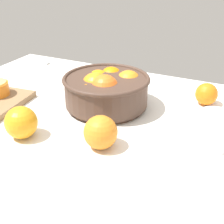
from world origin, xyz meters
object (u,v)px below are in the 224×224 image
at_px(fruit_bowl, 106,90).
at_px(juice_glass, 213,133).
at_px(loose_orange_1, 206,94).
at_px(loose_orange_0, 101,132).
at_px(loose_orange_2, 21,122).
at_px(spoon, 46,66).

height_order(fruit_bowl, juice_glass, fruit_bowl).
bearing_deg(juice_glass, loose_orange_1, 104.41).
distance_m(fruit_bowl, loose_orange_0, 0.22).
distance_m(loose_orange_2, spoon, 0.54).
relative_size(loose_orange_1, spoon, 0.45).
relative_size(fruit_bowl, juice_glass, 2.78).
height_order(loose_orange_0, loose_orange_2, same).
bearing_deg(loose_orange_1, spoon, 173.64).
distance_m(loose_orange_1, loose_orange_2, 0.55).
bearing_deg(fruit_bowl, spoon, 149.96).
xyz_separation_m(juice_glass, loose_orange_2, (-0.44, -0.16, 0.00)).
distance_m(fruit_bowl, spoon, 0.44).
relative_size(loose_orange_0, spoon, 0.54).
distance_m(juice_glass, spoon, 0.77).
relative_size(juice_glass, loose_orange_0, 1.12).
xyz_separation_m(fruit_bowl, spoon, (-0.38, 0.22, -0.05)).
height_order(juice_glass, loose_orange_1, juice_glass).
bearing_deg(loose_orange_0, loose_orange_2, -167.58).
relative_size(fruit_bowl, loose_orange_0, 3.12).
bearing_deg(loose_orange_2, spoon, 120.00).
xyz_separation_m(fruit_bowl, loose_orange_0, (0.09, -0.20, -0.02)).
height_order(loose_orange_0, spoon, loose_orange_0).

